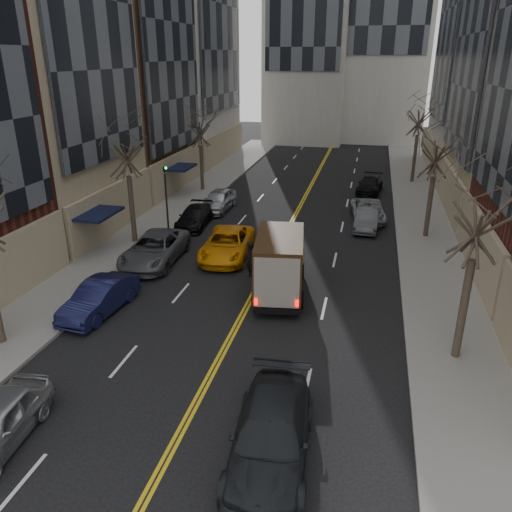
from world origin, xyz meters
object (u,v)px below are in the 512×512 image
Objects in this scene: observer_sedan at (271,435)px; taxi at (227,244)px; pedestrian at (251,259)px; ups_truck at (280,263)px.

taxi is (-5.52, 14.63, -0.03)m from observer_sedan.
pedestrian is (1.97, -2.25, 0.17)m from taxi.
ups_truck is 10.78m from observer_sedan.
observer_sedan is 12.89m from pedestrian.
pedestrian reaches higher than observer_sedan.
observer_sedan is at bearing -73.66° from taxi.
pedestrian is at bearing 102.08° from observer_sedan.
ups_truck is 1.05× the size of observer_sedan.
ups_truck reaches higher than taxi.
ups_truck is at bearing -50.98° from taxi.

